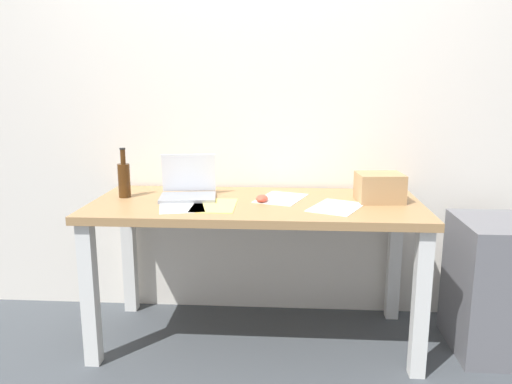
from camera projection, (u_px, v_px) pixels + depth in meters
name	position (u px, v px, depth m)	size (l,w,h in m)	color
ground_plane	(256.00, 338.00, 2.72)	(8.00, 8.00, 0.00)	#42474C
back_wall	(261.00, 91.00, 2.86)	(5.20, 0.08, 2.60)	silver
desk	(256.00, 221.00, 2.58)	(1.67, 0.73, 0.75)	#A37A4C
laptop_left	(188.00, 189.00, 2.64)	(0.31, 0.27, 0.22)	gray
beer_bottle	(124.00, 179.00, 2.64)	(0.06, 0.06, 0.26)	#47280F
computer_mouse	(262.00, 199.00, 2.55)	(0.06, 0.10, 0.03)	#D84C38
cardboard_box	(380.00, 187.00, 2.55)	(0.23, 0.19, 0.14)	tan
paper_sheet_front_left	(181.00, 206.00, 2.47)	(0.21, 0.30, 0.00)	white
paper_sheet_near_back	(281.00, 198.00, 2.63)	(0.21, 0.30, 0.00)	white
paper_sheet_front_right	(336.00, 207.00, 2.44)	(0.21, 0.30, 0.00)	white
paper_yellow_folder	(214.00, 205.00, 2.48)	(0.21, 0.30, 0.00)	#F4E06B
filing_cabinet	(495.00, 286.00, 2.54)	(0.40, 0.48, 0.68)	slate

